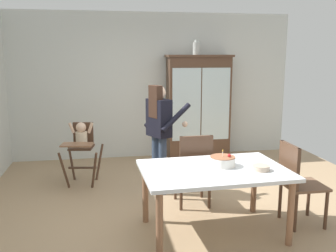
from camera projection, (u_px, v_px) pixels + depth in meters
name	position (u px, v px, depth m)	size (l,w,h in m)	color
ground_plane	(181.00, 209.00, 4.76)	(6.24, 6.24, 0.00)	tan
wall_back	(153.00, 86.00, 7.04)	(5.32, 0.06, 2.70)	silver
china_cabinet	(198.00, 107.00, 7.00)	(1.21, 0.48, 1.93)	#4C3323
ceramic_vase	(196.00, 48.00, 6.79)	(0.13, 0.13, 0.27)	#B2B7B2
high_chair_with_toddler	(81.00, 142.00, 5.57)	(0.66, 0.75, 0.95)	#4C3323
adult_person	(159.00, 126.00, 5.17)	(0.65, 0.64, 1.53)	#33425B
dining_table	(214.00, 176.00, 4.01)	(1.58, 1.10, 0.74)	silver
birthday_cake	(223.00, 161.00, 4.08)	(0.28, 0.28, 0.19)	white
serving_bowl	(261.00, 168.00, 3.93)	(0.18, 0.18, 0.06)	#C6AD93
dining_chair_far_side	(194.00, 165.00, 4.74)	(0.44, 0.44, 0.96)	#4C3323
dining_chair_right_end	(296.00, 178.00, 4.24)	(0.44, 0.44, 0.96)	#4C3323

